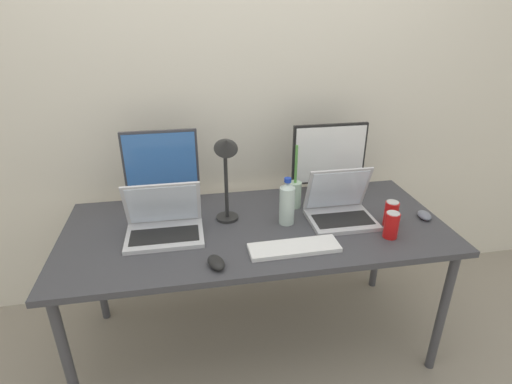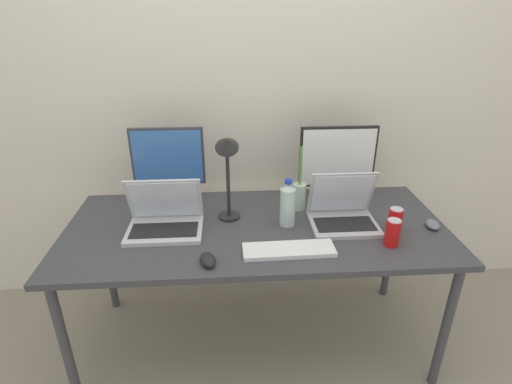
{
  "view_description": "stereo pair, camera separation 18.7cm",
  "coord_description": "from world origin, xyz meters",
  "px_view_note": "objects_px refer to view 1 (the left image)",
  "views": [
    {
      "loc": [
        -0.3,
        -1.67,
        1.71
      ],
      "look_at": [
        0.0,
        0.0,
        0.92
      ],
      "focal_mm": 28.0,
      "sensor_mm": 36.0,
      "label": 1
    },
    {
      "loc": [
        -0.12,
        -1.69,
        1.71
      ],
      "look_at": [
        0.0,
        0.0,
        0.92
      ],
      "focal_mm": 28.0,
      "sensor_mm": 36.0,
      "label": 2
    }
  ],
  "objects_px": {
    "laptop_silver": "(164,223)",
    "soda_can_by_laptop": "(391,225)",
    "mouse_by_laptop": "(216,262)",
    "bamboo_vase": "(295,193)",
    "monitor_center": "(329,159)",
    "laptop_secondary": "(340,208)",
    "keyboard_main": "(294,248)",
    "water_bottle": "(287,203)",
    "desk_lamp": "(226,162)",
    "work_desk": "(256,235)",
    "mouse_by_keyboard": "(424,215)",
    "soda_can_near_keyboard": "(391,214)",
    "monitor_left": "(161,166)"
  },
  "relations": [
    {
      "from": "work_desk",
      "to": "soda_can_near_keyboard",
      "type": "distance_m",
      "value": 0.66
    },
    {
      "from": "soda_can_near_keyboard",
      "to": "soda_can_by_laptop",
      "type": "bearing_deg",
      "value": -116.29
    },
    {
      "from": "laptop_secondary",
      "to": "mouse_by_laptop",
      "type": "distance_m",
      "value": 0.71
    },
    {
      "from": "laptop_silver",
      "to": "laptop_secondary",
      "type": "relative_size",
      "value": 1.1
    },
    {
      "from": "monitor_center",
      "to": "monitor_left",
      "type": "bearing_deg",
      "value": 179.9
    },
    {
      "from": "monitor_left",
      "to": "laptop_silver",
      "type": "xyz_separation_m",
      "value": [
        0.0,
        -0.29,
        -0.17
      ]
    },
    {
      "from": "soda_can_near_keyboard",
      "to": "bamboo_vase",
      "type": "distance_m",
      "value": 0.49
    },
    {
      "from": "monitor_left",
      "to": "soda_can_near_keyboard",
      "type": "bearing_deg",
      "value": -20.02
    },
    {
      "from": "mouse_by_laptop",
      "to": "soda_can_by_laptop",
      "type": "xyz_separation_m",
      "value": [
        0.81,
        0.09,
        0.04
      ]
    },
    {
      "from": "soda_can_near_keyboard",
      "to": "desk_lamp",
      "type": "bearing_deg",
      "value": 168.25
    },
    {
      "from": "monitor_center",
      "to": "mouse_by_keyboard",
      "type": "xyz_separation_m",
      "value": [
        0.39,
        -0.36,
        -0.19
      ]
    },
    {
      "from": "monitor_left",
      "to": "desk_lamp",
      "type": "bearing_deg",
      "value": -37.07
    },
    {
      "from": "laptop_silver",
      "to": "mouse_by_keyboard",
      "type": "bearing_deg",
      "value": -3.26
    },
    {
      "from": "bamboo_vase",
      "to": "desk_lamp",
      "type": "xyz_separation_m",
      "value": [
        -0.37,
        -0.11,
        0.24
      ]
    },
    {
      "from": "keyboard_main",
      "to": "mouse_by_laptop",
      "type": "bearing_deg",
      "value": -171.08
    },
    {
      "from": "work_desk",
      "to": "keyboard_main",
      "type": "bearing_deg",
      "value": -62.2
    },
    {
      "from": "mouse_by_keyboard",
      "to": "desk_lamp",
      "type": "bearing_deg",
      "value": -177.79
    },
    {
      "from": "soda_can_by_laptop",
      "to": "water_bottle",
      "type": "bearing_deg",
      "value": 154.45
    },
    {
      "from": "work_desk",
      "to": "soda_can_near_keyboard",
      "type": "xyz_separation_m",
      "value": [
        0.64,
        -0.11,
        0.12
      ]
    },
    {
      "from": "work_desk",
      "to": "mouse_by_keyboard",
      "type": "relative_size",
      "value": 19.53
    },
    {
      "from": "soda_can_near_keyboard",
      "to": "monitor_left",
      "type": "bearing_deg",
      "value": 159.98
    },
    {
      "from": "keyboard_main",
      "to": "desk_lamp",
      "type": "bearing_deg",
      "value": 130.29
    },
    {
      "from": "laptop_silver",
      "to": "soda_can_by_laptop",
      "type": "height_order",
      "value": "laptop_silver"
    },
    {
      "from": "monitor_center",
      "to": "laptop_silver",
      "type": "xyz_separation_m",
      "value": [
        -0.89,
        -0.29,
        -0.15
      ]
    },
    {
      "from": "bamboo_vase",
      "to": "desk_lamp",
      "type": "bearing_deg",
      "value": -162.7
    },
    {
      "from": "laptop_secondary",
      "to": "mouse_by_keyboard",
      "type": "relative_size",
      "value": 3.38
    },
    {
      "from": "water_bottle",
      "to": "bamboo_vase",
      "type": "bearing_deg",
      "value": 63.27
    },
    {
      "from": "keyboard_main",
      "to": "soda_can_by_laptop",
      "type": "distance_m",
      "value": 0.47
    },
    {
      "from": "mouse_by_laptop",
      "to": "water_bottle",
      "type": "bearing_deg",
      "value": 21.84
    },
    {
      "from": "desk_lamp",
      "to": "mouse_by_keyboard",
      "type": "bearing_deg",
      "value": -7.43
    },
    {
      "from": "keyboard_main",
      "to": "water_bottle",
      "type": "distance_m",
      "value": 0.26
    },
    {
      "from": "work_desk",
      "to": "desk_lamp",
      "type": "bearing_deg",
      "value": 158.97
    },
    {
      "from": "monitor_left",
      "to": "monitor_center",
      "type": "bearing_deg",
      "value": -0.1
    },
    {
      "from": "monitor_center",
      "to": "laptop_secondary",
      "type": "distance_m",
      "value": 0.33
    },
    {
      "from": "monitor_left",
      "to": "mouse_by_keyboard",
      "type": "bearing_deg",
      "value": -15.67
    },
    {
      "from": "laptop_secondary",
      "to": "desk_lamp",
      "type": "bearing_deg",
      "value": 174.39
    },
    {
      "from": "mouse_by_laptop",
      "to": "bamboo_vase",
      "type": "distance_m",
      "value": 0.66
    },
    {
      "from": "bamboo_vase",
      "to": "work_desk",
      "type": "bearing_deg",
      "value": -145.29
    },
    {
      "from": "mouse_by_keyboard",
      "to": "desk_lamp",
      "type": "relative_size",
      "value": 0.2
    },
    {
      "from": "work_desk",
      "to": "desk_lamp",
      "type": "distance_m",
      "value": 0.4
    },
    {
      "from": "desk_lamp",
      "to": "keyboard_main",
      "type": "bearing_deg",
      "value": -48.52
    },
    {
      "from": "soda_can_by_laptop",
      "to": "desk_lamp",
      "type": "relative_size",
      "value": 0.27
    },
    {
      "from": "keyboard_main",
      "to": "soda_can_near_keyboard",
      "type": "xyz_separation_m",
      "value": [
        0.52,
        0.13,
        0.05
      ]
    },
    {
      "from": "keyboard_main",
      "to": "water_bottle",
      "type": "height_order",
      "value": "water_bottle"
    },
    {
      "from": "work_desk",
      "to": "water_bottle",
      "type": "height_order",
      "value": "water_bottle"
    },
    {
      "from": "work_desk",
      "to": "water_bottle",
      "type": "bearing_deg",
      "value": -1.74
    },
    {
      "from": "monitor_center",
      "to": "bamboo_vase",
      "type": "distance_m",
      "value": 0.28
    },
    {
      "from": "water_bottle",
      "to": "soda_can_by_laptop",
      "type": "height_order",
      "value": "water_bottle"
    },
    {
      "from": "work_desk",
      "to": "water_bottle",
      "type": "xyz_separation_m",
      "value": [
        0.15,
        -0.0,
        0.17
      ]
    },
    {
      "from": "monitor_center",
      "to": "laptop_secondary",
      "type": "height_order",
      "value": "monitor_center"
    }
  ]
}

